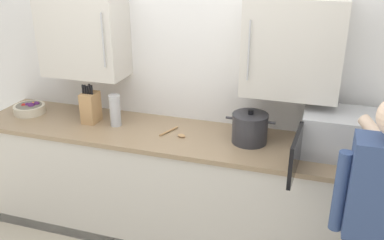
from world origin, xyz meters
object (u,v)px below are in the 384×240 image
at_px(knife_block, 91,107).
at_px(person_figure, 378,214).
at_px(thermos_flask, 115,110).
at_px(fruit_bowl, 30,108).
at_px(microwave_oven, 342,134).
at_px(wooden_spoon, 176,133).
at_px(stock_pot, 250,128).

height_order(knife_block, person_figure, person_figure).
bearing_deg(thermos_flask, fruit_bowl, 178.97).
bearing_deg(microwave_oven, fruit_bowl, -179.89).
bearing_deg(knife_block, fruit_bowl, 179.31).
distance_m(wooden_spoon, fruit_bowl, 1.30).
distance_m(microwave_oven, person_figure, 0.73).
height_order(fruit_bowl, person_figure, person_figure).
height_order(stock_pot, person_figure, person_figure).
bearing_deg(stock_pot, wooden_spoon, -175.49).
relative_size(wooden_spoon, fruit_bowl, 0.78).
xyz_separation_m(microwave_oven, fruit_bowl, (-2.46, -0.00, -0.10)).
height_order(knife_block, stock_pot, knife_block).
relative_size(microwave_oven, stock_pot, 2.27).
distance_m(microwave_oven, fruit_bowl, 2.46).
bearing_deg(fruit_bowl, knife_block, -0.69).
relative_size(knife_block, person_figure, 0.20).
height_order(wooden_spoon, knife_block, knife_block).
relative_size(wooden_spoon, person_figure, 0.13).
bearing_deg(stock_pot, thermos_flask, -179.04).
xyz_separation_m(microwave_oven, person_figure, (0.18, -0.70, -0.11)).
xyz_separation_m(wooden_spoon, thermos_flask, (-0.50, 0.03, 0.12)).
bearing_deg(microwave_oven, knife_block, -179.65).
relative_size(fruit_bowl, thermos_flask, 1.02).
bearing_deg(knife_block, person_figure, -18.59).
bearing_deg(microwave_oven, person_figure, -75.63).
relative_size(wooden_spoon, stock_pot, 0.57).
bearing_deg(person_figure, microwave_oven, 104.37).
relative_size(microwave_oven, thermos_flask, 3.20).
distance_m(knife_block, stock_pot, 1.26).
height_order(microwave_oven, fruit_bowl, microwave_oven).
bearing_deg(stock_pot, microwave_oven, 0.14).
height_order(wooden_spoon, fruit_bowl, fruit_bowl).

